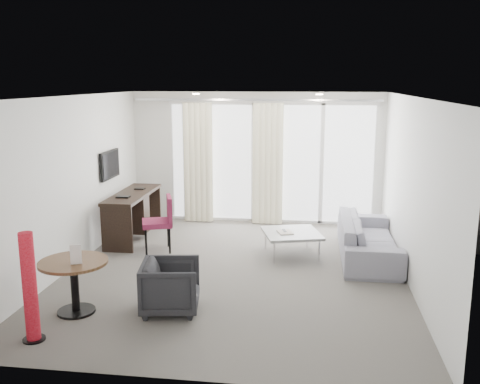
# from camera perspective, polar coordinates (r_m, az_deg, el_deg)

# --- Properties ---
(floor) EXTENTS (5.00, 6.00, 0.00)m
(floor) POSITION_cam_1_polar(r_m,az_deg,el_deg) (8.13, -0.58, -8.48)
(floor) COLOR #5C5851
(floor) RESTS_ON ground
(ceiling) EXTENTS (5.00, 6.00, 0.00)m
(ceiling) POSITION_cam_1_polar(r_m,az_deg,el_deg) (7.62, -0.62, 10.17)
(ceiling) COLOR white
(ceiling) RESTS_ON ground
(wall_left) EXTENTS (0.00, 6.00, 2.60)m
(wall_left) POSITION_cam_1_polar(r_m,az_deg,el_deg) (8.49, -17.53, 0.96)
(wall_left) COLOR silver
(wall_left) RESTS_ON ground
(wall_right) EXTENTS (0.00, 6.00, 2.60)m
(wall_right) POSITION_cam_1_polar(r_m,az_deg,el_deg) (7.82, 17.85, 0.03)
(wall_right) COLOR silver
(wall_right) RESTS_ON ground
(wall_front) EXTENTS (5.00, 0.00, 2.60)m
(wall_front) POSITION_cam_1_polar(r_m,az_deg,el_deg) (4.91, -5.70, -6.30)
(wall_front) COLOR silver
(wall_front) RESTS_ON ground
(window_panel) EXTENTS (4.00, 0.02, 2.38)m
(window_panel) POSITION_cam_1_polar(r_m,az_deg,el_deg) (10.68, 3.33, 3.09)
(window_panel) COLOR white
(window_panel) RESTS_ON ground
(window_frame) EXTENTS (4.10, 0.06, 2.44)m
(window_frame) POSITION_cam_1_polar(r_m,az_deg,el_deg) (10.66, 3.32, 3.08)
(window_frame) COLOR white
(window_frame) RESTS_ON ground
(curtain_left) EXTENTS (0.60, 0.20, 2.38)m
(curtain_left) POSITION_cam_1_polar(r_m,az_deg,el_deg) (10.73, -4.50, 3.12)
(curtain_left) COLOR #F8F1C9
(curtain_left) RESTS_ON ground
(curtain_right) EXTENTS (0.60, 0.20, 2.38)m
(curtain_right) POSITION_cam_1_polar(r_m,az_deg,el_deg) (10.52, 2.98, 2.96)
(curtain_right) COLOR #F8F1C9
(curtain_right) RESTS_ON ground
(curtain_track) EXTENTS (4.80, 0.04, 0.04)m
(curtain_track) POSITION_cam_1_polar(r_m,az_deg,el_deg) (10.42, 1.67, 9.80)
(curtain_track) COLOR #B2B2B7
(curtain_track) RESTS_ON ceiling
(downlight_a) EXTENTS (0.12, 0.12, 0.02)m
(downlight_a) POSITION_cam_1_polar(r_m,az_deg,el_deg) (9.36, -4.72, 10.39)
(downlight_a) COLOR #FFE0B2
(downlight_a) RESTS_ON ceiling
(downlight_b) EXTENTS (0.12, 0.12, 0.02)m
(downlight_b) POSITION_cam_1_polar(r_m,az_deg,el_deg) (9.14, 8.46, 10.26)
(downlight_b) COLOR #FFE0B2
(downlight_b) RESTS_ON ceiling
(desk) EXTENTS (0.56, 1.78, 0.84)m
(desk) POSITION_cam_1_polar(r_m,az_deg,el_deg) (9.86, -11.32, -2.50)
(desk) COLOR black
(desk) RESTS_ON floor
(tv) EXTENTS (0.05, 0.80, 0.50)m
(tv) POSITION_cam_1_polar(r_m,az_deg,el_deg) (9.78, -13.73, 2.85)
(tv) COLOR black
(tv) RESTS_ON wall_left
(desk_chair) EXTENTS (0.64, 0.62, 0.94)m
(desk_chair) POSITION_cam_1_polar(r_m,az_deg,el_deg) (9.05, -8.85, -3.37)
(desk_chair) COLOR maroon
(desk_chair) RESTS_ON floor
(round_table) EXTENTS (1.09, 1.09, 0.67)m
(round_table) POSITION_cam_1_polar(r_m,az_deg,el_deg) (6.97, -17.21, -9.63)
(round_table) COLOR #50341D
(round_table) RESTS_ON floor
(menu_card) EXTENTS (0.13, 0.07, 0.24)m
(menu_card) POSITION_cam_1_polar(r_m,az_deg,el_deg) (6.72, -17.07, -6.94)
(menu_card) COLOR white
(menu_card) RESTS_ON round_table
(red_lamp) EXTENTS (0.31, 0.31, 1.24)m
(red_lamp) POSITION_cam_1_polar(r_m,az_deg,el_deg) (6.32, -21.52, -9.45)
(red_lamp) COLOR #B31625
(red_lamp) RESTS_ON floor
(tub_armchair) EXTENTS (0.81, 0.79, 0.65)m
(tub_armchair) POSITION_cam_1_polar(r_m,az_deg,el_deg) (6.76, -7.41, -9.96)
(tub_armchair) COLOR black
(tub_armchair) RESTS_ON floor
(coffee_table) EXTENTS (1.09, 1.09, 0.40)m
(coffee_table) POSITION_cam_1_polar(r_m,az_deg,el_deg) (8.83, 5.51, -5.50)
(coffee_table) COLOR gray
(coffee_table) RESTS_ON floor
(remote) EXTENTS (0.09, 0.18, 0.02)m
(remote) POSITION_cam_1_polar(r_m,az_deg,el_deg) (8.81, 4.75, -4.44)
(remote) COLOR black
(remote) RESTS_ON coffee_table
(magazine) EXTENTS (0.27, 0.31, 0.01)m
(magazine) POSITION_cam_1_polar(r_m,az_deg,el_deg) (8.74, 4.83, -4.56)
(magazine) COLOR gray
(magazine) RESTS_ON coffee_table
(sofa) EXTENTS (0.87, 2.23, 0.65)m
(sofa) POSITION_cam_1_polar(r_m,az_deg,el_deg) (8.89, 13.52, -4.80)
(sofa) COLOR gray
(sofa) RESTS_ON floor
(terrace_slab) EXTENTS (5.60, 3.00, 0.12)m
(terrace_slab) POSITION_cam_1_polar(r_m,az_deg,el_deg) (12.41, 3.81, -1.60)
(terrace_slab) COLOR #4D4D50
(terrace_slab) RESTS_ON ground
(rattan_chair_a) EXTENTS (0.65, 0.65, 0.73)m
(rattan_chair_a) POSITION_cam_1_polar(r_m,az_deg,el_deg) (12.43, 7.10, 0.35)
(rattan_chair_a) COLOR brown
(rattan_chair_a) RESTS_ON terrace_slab
(rattan_chair_b) EXTENTS (0.56, 0.56, 0.75)m
(rattan_chair_b) POSITION_cam_1_polar(r_m,az_deg,el_deg) (12.59, 9.17, 0.48)
(rattan_chair_b) COLOR brown
(rattan_chair_b) RESTS_ON terrace_slab
(rattan_table) EXTENTS (0.61, 0.61, 0.52)m
(rattan_table) POSITION_cam_1_polar(r_m,az_deg,el_deg) (12.12, 6.93, -0.43)
(rattan_table) COLOR brown
(rattan_table) RESTS_ON terrace_slab
(balustrade) EXTENTS (5.50, 0.06, 1.05)m
(balustrade) POSITION_cam_1_polar(r_m,az_deg,el_deg) (13.71, 4.26, 2.08)
(balustrade) COLOR #B2B2B7
(balustrade) RESTS_ON terrace_slab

